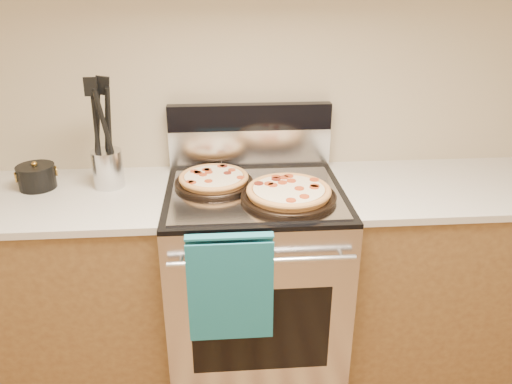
{
  "coord_description": "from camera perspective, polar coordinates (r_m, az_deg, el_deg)",
  "views": [
    {
      "loc": [
        -0.14,
        -0.29,
        1.78
      ],
      "look_at": [
        -0.0,
        1.55,
        0.96
      ],
      "focal_mm": 35.0,
      "sensor_mm": 36.0,
      "label": 1
    }
  ],
  "objects": [
    {
      "name": "countertop_right",
      "position": [
        2.39,
        21.34,
        0.51
      ],
      "size": [
        1.02,
        0.64,
        0.03
      ],
      "primitive_type": "cube",
      "color": "beige",
      "rests_on": "cabinet_right"
    },
    {
      "name": "cabinet_left",
      "position": [
        2.49,
        -21.15,
        -10.38
      ],
      "size": [
        1.0,
        0.62,
        0.88
      ],
      "primitive_type": "cube",
      "color": "brown",
      "rests_on": "ground"
    },
    {
      "name": "countertop_left",
      "position": [
        2.28,
        -22.81,
        -0.83
      ],
      "size": [
        1.02,
        0.64,
        0.03
      ],
      "primitive_type": "cube",
      "color": "beige",
      "rests_on": "cabinet_left"
    },
    {
      "name": "wall_back",
      "position": [
        2.34,
        -0.8,
        13.34
      ],
      "size": [
        4.0,
        0.0,
        4.0
      ],
      "primitive_type": "plane",
      "rotation": [
        1.57,
        0.0,
        0.0
      ],
      "color": "#C5B48E",
      "rests_on": "ground"
    },
    {
      "name": "range_body",
      "position": [
        2.36,
        -0.13,
        -10.39
      ],
      "size": [
        0.76,
        0.68,
        0.9
      ],
      "primitive_type": "cube",
      "color": "#B7B7BC",
      "rests_on": "ground"
    },
    {
      "name": "pepperoni_pizza_back",
      "position": [
        2.18,
        -4.84,
        1.42
      ],
      "size": [
        0.37,
        0.37,
        0.05
      ],
      "primitive_type": null,
      "rotation": [
        0.0,
        0.0,
        -0.11
      ],
      "color": "#C8813D",
      "rests_on": "foil_sheet"
    },
    {
      "name": "oven_handle",
      "position": [
        1.85,
        0.74,
        -7.94
      ],
      "size": [
        0.7,
        0.03,
        0.03
      ],
      "primitive_type": "cylinder",
      "rotation": [
        0.0,
        1.57,
        0.0
      ],
      "color": "silver",
      "rests_on": "range_body"
    },
    {
      "name": "oven_window",
      "position": [
        2.09,
        0.58,
        -15.55
      ],
      "size": [
        0.56,
        0.01,
        0.4
      ],
      "primitive_type": "cube",
      "color": "black",
      "rests_on": "range_body"
    },
    {
      "name": "backsplash_upper",
      "position": [
        2.34,
        -0.71,
        8.58
      ],
      "size": [
        0.76,
        0.06,
        0.12
      ],
      "primitive_type": "cube",
      "color": "black",
      "rests_on": "backsplash_lower"
    },
    {
      "name": "saucepan",
      "position": [
        2.37,
        -23.76,
        1.5
      ],
      "size": [
        0.2,
        0.2,
        0.09
      ],
      "primitive_type": "cylinder",
      "rotation": [
        0.0,
        0.0,
        0.4
      ],
      "color": "black",
      "rests_on": "countertop_left"
    },
    {
      "name": "utensil_crock",
      "position": [
        2.26,
        -16.56,
        2.58
      ],
      "size": [
        0.17,
        0.17,
        0.16
      ],
      "primitive_type": "cylinder",
      "rotation": [
        0.0,
        0.0,
        0.41
      ],
      "color": "silver",
      "rests_on": "countertop_left"
    },
    {
      "name": "cabinet_right",
      "position": [
        2.59,
        19.84,
        -8.76
      ],
      "size": [
        1.0,
        0.62,
        0.88
      ],
      "primitive_type": "cube",
      "color": "brown",
      "rests_on": "ground"
    },
    {
      "name": "cooktop",
      "position": [
        2.13,
        -0.14,
        -0.11
      ],
      "size": [
        0.76,
        0.68,
        0.02
      ],
      "primitive_type": "cube",
      "color": "black",
      "rests_on": "range_body"
    },
    {
      "name": "dish_towel",
      "position": [
        1.9,
        -2.95,
        -10.64
      ],
      "size": [
        0.32,
        0.05,
        0.42
      ],
      "primitive_type": null,
      "color": "#18687C",
      "rests_on": "oven_handle"
    },
    {
      "name": "backsplash_lower",
      "position": [
        2.38,
        -0.7,
        5.1
      ],
      "size": [
        0.76,
        0.06,
        0.18
      ],
      "primitive_type": "cube",
      "color": "silver",
      "rests_on": "cooktop"
    },
    {
      "name": "foil_sheet",
      "position": [
        2.1,
        -0.08,
        -0.12
      ],
      "size": [
        0.7,
        0.55,
        0.01
      ],
      "primitive_type": "cube",
      "color": "gray",
      "rests_on": "cooktop"
    },
    {
      "name": "pepperoni_pizza_front",
      "position": [
        2.03,
        3.75,
        -0.13
      ],
      "size": [
        0.4,
        0.4,
        0.05
      ],
      "primitive_type": null,
      "rotation": [
        0.0,
        0.0,
        0.04
      ],
      "color": "#C8813D",
      "rests_on": "foil_sheet"
    }
  ]
}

